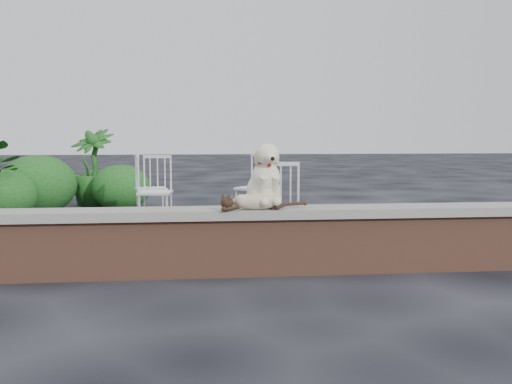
{
  "coord_description": "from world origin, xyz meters",
  "views": [
    {
      "loc": [
        -0.4,
        -4.91,
        1.22
      ],
      "look_at": [
        0.13,
        0.2,
        0.7
      ],
      "focal_mm": 40.09,
      "sensor_mm": 36.0,
      "label": 1
    }
  ],
  "objects": [
    {
      "name": "cat",
      "position": [
        0.1,
        -0.11,
        0.66
      ],
      "size": [
        0.95,
        0.37,
        0.16
      ],
      "primitive_type": null,
      "rotation": [
        0.0,
        0.0,
        0.17
      ],
      "color": "tan",
      "rests_on": "capstone"
    },
    {
      "name": "dog",
      "position": [
        0.18,
        0.04,
        0.87
      ],
      "size": [
        0.45,
        0.55,
        0.57
      ],
      "primitive_type": null,
      "rotation": [
        0.0,
        0.0,
        0.17
      ],
      "color": "beige",
      "rests_on": "capstone"
    },
    {
      "name": "ground",
      "position": [
        0.0,
        0.0,
        0.0
      ],
      "size": [
        60.0,
        60.0,
        0.0
      ],
      "primitive_type": "plane",
      "color": "black",
      "rests_on": "ground"
    },
    {
      "name": "capstone",
      "position": [
        0.0,
        0.0,
        0.54
      ],
      "size": [
        6.2,
        0.4,
        0.08
      ],
      "primitive_type": "cube",
      "color": "slate",
      "rests_on": "brick_wall"
    },
    {
      "name": "brick_wall",
      "position": [
        0.0,
        0.0,
        0.25
      ],
      "size": [
        6.0,
        0.3,
        0.5
      ],
      "primitive_type": "cube",
      "color": "brown",
      "rests_on": "ground"
    },
    {
      "name": "chair_b",
      "position": [
        -0.95,
        2.7,
        0.47
      ],
      "size": [
        0.62,
        0.62,
        0.94
      ],
      "primitive_type": null,
      "rotation": [
        0.0,
        0.0,
        -0.11
      ],
      "color": "white",
      "rests_on": "ground"
    },
    {
      "name": "chair_c",
      "position": [
        0.47,
        1.03,
        0.47
      ],
      "size": [
        0.62,
        0.62,
        0.94
      ],
      "primitive_type": null,
      "rotation": [
        0.0,
        0.0,
        3.03
      ],
      "color": "white",
      "rests_on": "ground"
    },
    {
      "name": "chair_e",
      "position": [
        -1.04,
        3.2,
        0.47
      ],
      "size": [
        0.65,
        0.65,
        0.94
      ],
      "primitive_type": null,
      "rotation": [
        0.0,
        0.0,
        1.75
      ],
      "color": "white",
      "rests_on": "ground"
    },
    {
      "name": "potted_plant_b",
      "position": [
        -2.16,
        5.04,
        0.66
      ],
      "size": [
        0.98,
        0.98,
        1.31
      ],
      "primitive_type": "imported",
      "rotation": [
        0.0,
        0.0,
        -0.43
      ],
      "color": "#194012",
      "rests_on": "ground"
    },
    {
      "name": "shrubbery",
      "position": [
        -2.65,
        4.33,
        0.38
      ],
      "size": [
        2.52,
        1.75,
        0.95
      ],
      "color": "#194012",
      "rests_on": "ground"
    },
    {
      "name": "chair_d",
      "position": [
        0.41,
        3.15,
        0.47
      ],
      "size": [
        0.79,
        0.79,
        0.94
      ],
      "primitive_type": null,
      "rotation": [
        0.0,
        0.0,
        -0.74
      ],
      "color": "white",
      "rests_on": "ground"
    }
  ]
}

